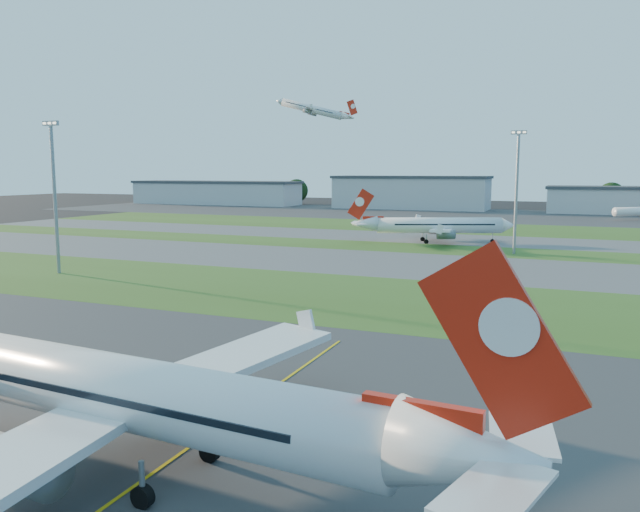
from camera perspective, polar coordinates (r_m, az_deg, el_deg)
The scene contains 20 objects.
ground at distance 43.18m, azimuth -19.93°, elevation -16.67°, with size 700.00×700.00×0.00m, color black.
apron_near at distance 43.18m, azimuth -19.93°, elevation -16.66°, with size 300.00×70.00×0.01m, color #333335.
grass_strip_a at distance 86.87m, azimuth 3.85°, elevation -3.86°, with size 300.00×34.00×0.01m, color #37551C.
taxiway_a at distance 118.14m, azimuth 8.99°, elevation -0.83°, with size 300.00×32.00×0.01m, color #515154.
grass_strip_b at distance 142.35m, azimuth 11.36°, elevation 0.57°, with size 300.00×18.00×0.01m, color #37551C.
taxiway_b at distance 163.86m, azimuth 12.86°, elevation 1.46°, with size 300.00×26.00×0.01m, color #515154.
grass_strip_c at distance 196.32m, azimuth 14.49°, elevation 2.43°, with size 300.00×40.00×0.01m, color #37551C.
apron_far at distance 255.69m, azimuth 16.40°, elevation 3.56°, with size 400.00×80.00×0.01m, color #333335.
yellow_line at distance 40.23m, azimuth -14.37°, elevation -18.32°, with size 0.25×60.00×0.02m, color gold.
airliner_parked at distance 38.78m, azimuth -17.12°, elevation -12.07°, with size 41.97×35.52×13.09m.
airliner_taxiing at distance 155.62m, azimuth 10.70°, elevation 2.73°, with size 35.70×30.32×11.81m.
airliner_departing at distance 272.52m, azimuth -0.69°, elevation 13.26°, with size 32.55×27.35×10.26m.
light_mast_west at distance 115.13m, azimuth -23.13°, elevation 5.82°, with size 3.20×0.70×25.80m.
light_mast_centre at distance 137.20m, azimuth 17.55°, elevation 6.30°, with size 3.20×0.70×25.80m.
hangar_far_west at distance 334.60m, azimuth -9.51°, elevation 5.75°, with size 91.80×23.00×12.20m.
hangar_west at distance 292.83m, azimuth 8.29°, elevation 5.79°, with size 71.40×23.00×15.20m.
tree_far_west at distance 367.78m, azimuth -13.75°, elevation 5.86°, with size 11.00×11.00×12.00m.
tree_west at distance 328.78m, azimuth -2.16°, elevation 5.99°, with size 12.10×12.10×13.20m.
tree_mid_west at distance 298.61m, azimuth 13.48°, elevation 5.35°, with size 9.90×9.90×10.80m.
tree_mid_east at distance 298.11m, azimuth 25.08°, elevation 5.01°, with size 11.55×11.55×12.60m.
Camera 1 is at (27.13, -28.64, 17.56)m, focal length 35.00 mm.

